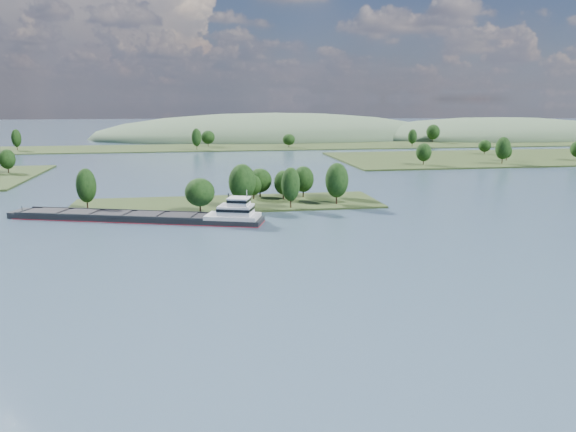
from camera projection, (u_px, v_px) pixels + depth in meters
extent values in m
plane|color=#354B5D|center=(244.00, 253.00, 126.27)|extent=(1800.00, 1800.00, 0.00)
cube|color=#243316|center=(227.00, 204.00, 184.19)|extent=(100.00, 30.00, 1.20)
cylinder|color=black|center=(291.00, 201.00, 175.44)|extent=(0.50, 0.50, 4.16)
ellipsoid|color=black|center=(291.00, 184.00, 174.36)|extent=(5.96, 5.96, 10.68)
cylinder|color=black|center=(260.00, 192.00, 194.50)|extent=(0.50, 0.50, 3.26)
ellipsoid|color=black|center=(260.00, 180.00, 193.65)|extent=(8.28, 8.28, 8.39)
cylinder|color=black|center=(242.00, 200.00, 176.54)|extent=(0.50, 0.50, 4.45)
ellipsoid|color=black|center=(242.00, 182.00, 175.38)|extent=(8.60, 8.60, 11.44)
cylinder|color=black|center=(254.00, 195.00, 190.67)|extent=(0.50, 0.50, 2.65)
ellipsoid|color=black|center=(254.00, 185.00, 189.99)|extent=(5.44, 5.44, 6.81)
cylinder|color=black|center=(200.00, 206.00, 169.13)|extent=(0.50, 0.50, 3.34)
ellipsoid|color=black|center=(200.00, 192.00, 168.26)|extent=(9.01, 9.01, 8.58)
cylinder|color=black|center=(87.00, 202.00, 172.96)|extent=(0.50, 0.50, 4.15)
ellipsoid|color=black|center=(86.00, 186.00, 171.88)|extent=(6.18, 6.18, 10.67)
cylinder|color=black|center=(283.00, 194.00, 190.46)|extent=(0.50, 0.50, 3.21)
ellipsoid|color=black|center=(283.00, 182.00, 189.62)|extent=(6.44, 6.44, 8.26)
cylinder|color=black|center=(336.00, 192.00, 194.03)|extent=(0.50, 0.50, 3.75)
ellipsoid|color=black|center=(337.00, 178.00, 193.06)|extent=(6.92, 6.92, 9.65)
cylinder|color=black|center=(337.00, 197.00, 181.19)|extent=(0.50, 0.50, 4.39)
ellipsoid|color=black|center=(337.00, 180.00, 180.05)|extent=(7.62, 7.62, 11.29)
cylinder|color=black|center=(303.00, 192.00, 194.44)|extent=(0.50, 0.50, 3.52)
ellipsoid|color=black|center=(303.00, 179.00, 193.52)|extent=(7.39, 7.39, 9.05)
cylinder|color=black|center=(8.00, 169.00, 256.63)|extent=(0.50, 0.50, 3.54)
ellipsoid|color=black|center=(7.00, 159.00, 255.71)|extent=(7.15, 7.15, 9.10)
cylinder|color=black|center=(423.00, 161.00, 287.97)|extent=(0.50, 0.50, 3.64)
ellipsoid|color=black|center=(424.00, 152.00, 287.03)|extent=(7.93, 7.93, 9.35)
cylinder|color=black|center=(502.00, 159.00, 292.72)|extent=(0.50, 0.50, 4.58)
ellipsoid|color=black|center=(503.00, 148.00, 291.53)|extent=(7.86, 7.86, 11.78)
cylinder|color=black|center=(506.00, 158.00, 307.20)|extent=(0.50, 0.50, 2.87)
ellipsoid|color=black|center=(507.00, 151.00, 306.45)|extent=(5.51, 5.51, 7.38)
cylinder|color=black|center=(484.00, 152.00, 343.12)|extent=(0.50, 0.50, 2.89)
ellipsoid|color=black|center=(485.00, 146.00, 342.37)|extent=(7.58, 7.58, 7.44)
cube|color=#243316|center=(209.00, 148.00, 396.58)|extent=(900.00, 60.00, 1.20)
cylinder|color=black|center=(412.00, 144.00, 401.00)|extent=(0.50, 0.50, 4.06)
ellipsoid|color=black|center=(412.00, 136.00, 399.94)|extent=(6.33, 6.33, 10.44)
cylinder|color=black|center=(208.00, 144.00, 401.76)|extent=(0.50, 0.50, 3.72)
ellipsoid|color=black|center=(208.00, 137.00, 400.80)|extent=(9.69, 9.69, 9.58)
cylinder|color=black|center=(433.00, 139.00, 439.13)|extent=(0.50, 0.50, 4.58)
ellipsoid|color=black|center=(433.00, 132.00, 437.94)|extent=(10.51, 10.51, 11.77)
cylinder|color=black|center=(17.00, 147.00, 370.92)|extent=(0.50, 0.50, 4.58)
ellipsoid|color=black|center=(16.00, 138.00, 369.73)|extent=(6.28, 6.28, 11.77)
cylinder|color=black|center=(289.00, 145.00, 395.43)|extent=(0.50, 0.50, 3.07)
ellipsoid|color=black|center=(289.00, 139.00, 394.63)|extent=(8.86, 8.86, 7.90)
cylinder|color=black|center=(197.00, 146.00, 375.30)|extent=(0.50, 0.50, 4.68)
ellipsoid|color=black|center=(197.00, 137.00, 374.08)|extent=(6.55, 6.55, 12.03)
ellipsoid|color=#41593D|center=(497.00, 137.00, 506.23)|extent=(260.00, 140.00, 36.00)
ellipsoid|color=#41593D|center=(273.00, 138.00, 502.83)|extent=(320.00, 160.00, 44.00)
cube|color=black|center=(137.00, 218.00, 160.38)|extent=(71.72, 31.42, 2.00)
cube|color=maroon|center=(137.00, 220.00, 160.47)|extent=(71.95, 31.65, 0.23)
cube|color=black|center=(120.00, 210.00, 165.51)|extent=(53.49, 18.02, 0.73)
cube|color=black|center=(106.00, 216.00, 156.91)|extent=(53.49, 18.02, 0.73)
cube|color=black|center=(113.00, 214.00, 161.24)|extent=(54.22, 24.85, 0.27)
cube|color=black|center=(49.00, 211.00, 164.17)|extent=(10.09, 9.62, 0.32)
cube|color=black|center=(81.00, 212.00, 162.68)|extent=(10.09, 9.62, 0.32)
cube|color=black|center=(113.00, 213.00, 161.18)|extent=(10.09, 9.62, 0.32)
cube|color=black|center=(146.00, 214.00, 159.69)|extent=(10.09, 9.62, 0.32)
cube|color=black|center=(180.00, 215.00, 158.19)|extent=(10.09, 9.62, 0.32)
cube|color=black|center=(20.00, 213.00, 165.81)|extent=(5.15, 8.60, 1.81)
cylinder|color=black|center=(22.00, 209.00, 165.42)|extent=(0.28, 0.28, 2.00)
cube|color=silver|center=(233.00, 216.00, 155.85)|extent=(16.51, 12.83, 1.09)
cube|color=silver|center=(236.00, 210.00, 155.35)|extent=(10.89, 9.74, 2.72)
cube|color=black|center=(236.00, 209.00, 155.27)|extent=(11.12, 9.97, 0.82)
cube|color=silver|center=(239.00, 202.00, 154.73)|extent=(6.88, 6.88, 2.00)
cube|color=black|center=(239.00, 200.00, 154.65)|extent=(7.10, 7.10, 0.73)
cube|color=silver|center=(239.00, 198.00, 154.51)|extent=(7.33, 7.33, 0.18)
cylinder|color=silver|center=(247.00, 194.00, 153.94)|extent=(0.23, 0.23, 2.36)
cylinder|color=black|center=(229.00, 195.00, 157.64)|extent=(0.57, 0.57, 1.09)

